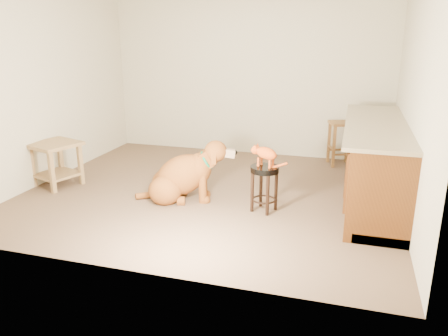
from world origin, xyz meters
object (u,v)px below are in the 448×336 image
(padded_stool, at_px, (264,179))
(tabby_kitten, at_px, (264,154))
(wood_stool, at_px, (341,143))
(side_table, at_px, (56,157))
(golden_retriever, at_px, (183,177))

(padded_stool, bearing_deg, tabby_kitten, 156.40)
(tabby_kitten, bearing_deg, padded_stool, -5.72)
(wood_stool, distance_m, tabby_kitten, 2.25)
(side_table, bearing_deg, wood_stool, 29.83)
(wood_stool, height_order, golden_retriever, golden_retriever)
(side_table, relative_size, tabby_kitten, 1.64)
(side_table, distance_m, golden_retriever, 1.77)
(wood_stool, relative_size, side_table, 0.94)
(padded_stool, height_order, tabby_kitten, tabby_kitten)
(golden_retriever, height_order, tabby_kitten, tabby_kitten)
(wood_stool, bearing_deg, padded_stool, -109.61)
(golden_retriever, xyz_separation_m, tabby_kitten, (0.99, -0.06, 0.38))
(padded_stool, xyz_separation_m, side_table, (-2.77, 0.08, 0.01))
(golden_retriever, relative_size, tabby_kitten, 2.78)
(padded_stool, distance_m, side_table, 2.77)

